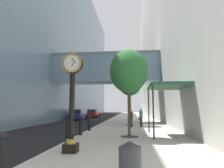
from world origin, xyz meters
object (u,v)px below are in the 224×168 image
at_px(pedestrian_walking, 141,117).
at_px(pedestrian_by_clock, 131,118).
at_px(bollard_third, 68,130).
at_px(street_tree_mid_near, 130,82).
at_px(bollard_fourth, 81,126).
at_px(bollard_fifth, 89,123).
at_px(street_tree_near, 129,72).
at_px(bollard_nearest, 3,153).
at_px(trash_bin, 130,164).
at_px(car_blue_near, 78,115).
at_px(street_clock, 72,95).
at_px(car_red_mid, 93,114).

bearing_deg(pedestrian_walking, pedestrian_by_clock, -155.51).
relative_size(bollard_third, street_tree_mid_near, 0.20).
distance_m(street_tree_mid_near, pedestrian_by_clock, 4.33).
relative_size(bollard_fourth, bollard_fifth, 1.00).
xyz_separation_m(street_tree_near, street_tree_mid_near, (0.00, 8.23, 0.37)).
height_order(bollard_nearest, bollard_fourth, same).
bearing_deg(street_tree_mid_near, trash_bin, -89.53).
bearing_deg(trash_bin, car_blue_near, 108.17).
xyz_separation_m(bollard_fifth, pedestrian_walking, (4.22, 3.30, 0.30)).
relative_size(street_tree_mid_near, pedestrian_by_clock, 3.73).
bearing_deg(car_blue_near, bollard_fourth, -73.74).
distance_m(street_clock, car_blue_near, 23.21).
height_order(street_tree_mid_near, pedestrian_by_clock, street_tree_mid_near).
height_order(street_clock, pedestrian_by_clock, street_clock).
bearing_deg(street_tree_near, bollard_nearest, -113.23).
xyz_separation_m(pedestrian_by_clock, car_blue_near, (-8.38, 11.99, -0.18)).
bearing_deg(car_blue_near, pedestrian_walking, -51.14).
distance_m(trash_bin, car_blue_near, 27.02).
bearing_deg(bollard_fifth, bollard_fourth, -90.00).
relative_size(bollard_fourth, trash_bin, 1.12).
distance_m(bollard_nearest, car_blue_near, 25.84).
bearing_deg(pedestrian_walking, car_red_mid, 113.96).
bearing_deg(car_blue_near, bollard_nearest, -78.62).
height_order(street_clock, bollard_fourth, street_clock).
bearing_deg(car_blue_near, bollard_third, -75.77).
relative_size(bollard_third, car_red_mid, 0.28).
distance_m(trash_bin, pedestrian_by_clock, 13.69).
xyz_separation_m(street_clock, bollard_third, (-0.89, 2.27, -1.71)).
xyz_separation_m(bollard_nearest, pedestrian_walking, (4.22, 13.77, 0.30)).
xyz_separation_m(street_clock, bollard_fourth, (-0.89, 4.88, -1.71)).
height_order(bollard_fourth, car_red_mid, car_red_mid).
height_order(street_tree_mid_near, car_red_mid, street_tree_mid_near).
xyz_separation_m(bollard_fourth, pedestrian_by_clock, (3.28, 5.49, 0.23)).
bearing_deg(bollard_fifth, car_red_mid, 100.74).
xyz_separation_m(street_tree_mid_near, trash_bin, (0.13, -16.02, -3.94)).
distance_m(street_clock, bollard_nearest, 3.54).
height_order(bollard_fifth, street_tree_near, street_tree_near).
relative_size(pedestrian_walking, car_red_mid, 0.41).
height_order(pedestrian_walking, car_red_mid, pedestrian_walking).
bearing_deg(car_blue_near, street_clock, -75.00).
height_order(bollard_nearest, trash_bin, bollard_nearest).
bearing_deg(trash_bin, bollard_nearest, 174.13).
distance_m(street_clock, street_tree_mid_near, 13.09).
height_order(street_tree_near, trash_bin, street_tree_near).
bearing_deg(car_red_mid, bollard_fifth, -79.26).
height_order(bollard_fourth, pedestrian_walking, pedestrian_walking).
xyz_separation_m(street_tree_near, pedestrian_walking, (1.02, 6.32, -3.19)).
bearing_deg(bollard_nearest, pedestrian_walking, 72.96).
bearing_deg(street_tree_near, street_tree_mid_near, 90.00).
xyz_separation_m(bollard_fourth, pedestrian_walking, (4.22, 5.91, 0.30)).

